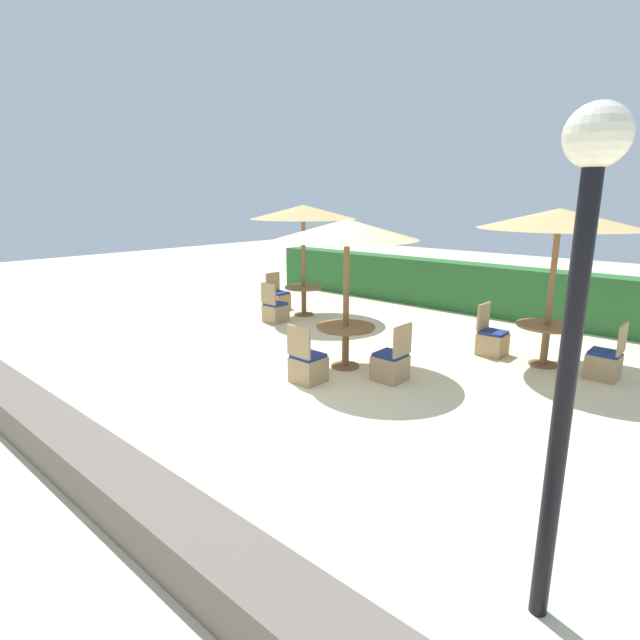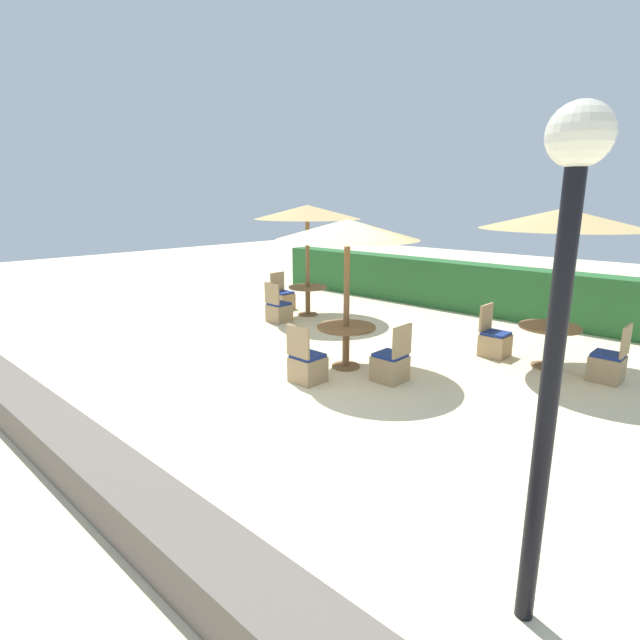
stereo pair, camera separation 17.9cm
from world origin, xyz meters
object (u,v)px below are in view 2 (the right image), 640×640
lamp_post (563,279)px  round_table_back_left (308,294)px  round_table_center (346,336)px  round_table_back_right (549,336)px  patio_chair_center_east (391,365)px  parasol_back_right (562,220)px  patio_chair_center_south (307,366)px  patio_chair_back_left_south (279,311)px  patio_chair_back_right_east (608,365)px  parasol_center (347,230)px  patio_chair_back_left_west (283,299)px  parasol_back_left (307,213)px

lamp_post → round_table_back_left: 9.38m
lamp_post → round_table_center: lamp_post is taller
round_table_center → round_table_back_right: (2.47, 2.35, -0.00)m
round_table_back_left → patio_chair_center_east: patio_chair_center_east is taller
round_table_back_right → parasol_back_right: bearing=0.0°
lamp_post → patio_chair_center_south: 5.21m
patio_chair_back_left_south → parasol_back_right: parasol_back_right is taller
patio_chair_center_east → patio_chair_back_right_east: bearing=-46.6°
lamp_post → patio_chair_back_left_south: size_ratio=3.57×
patio_chair_center_east → round_table_back_left: bearing=60.6°
patio_chair_back_left_south → patio_chair_center_south: size_ratio=1.00×
parasol_center → parasol_back_right: (2.47, 2.35, 0.17)m
lamp_post → patio_chair_back_right_east: (-0.85, 5.42, -2.09)m
round_table_back_right → round_table_center: bearing=-136.5°
patio_chair_back_left_south → parasol_center: parasol_center is taller
round_table_center → patio_chair_center_south: 0.99m
patio_chair_back_left_west → lamp_post: bearing=57.0°
round_table_center → patio_chair_back_right_east: size_ratio=1.06×
round_table_center → patio_chair_center_east: bearing=-1.4°
round_table_back_left → patio_chair_back_left_south: bearing=-90.6°
parasol_back_left → patio_chair_back_right_east: 6.94m
round_table_back_left → patio_chair_back_left_west: bearing=177.2°
parasol_back_left → round_table_back_left: (-0.00, 0.00, -1.93)m
patio_chair_back_right_east → round_table_back_right: bearing=87.8°
parasol_center → parasol_back_right: 3.41m
lamp_post → parasol_back_left: lamp_post is taller
lamp_post → round_table_back_right: 6.01m
parasol_back_left → parasol_back_right: size_ratio=1.00×
round_table_back_left → patio_chair_center_south: 4.56m
round_table_back_left → round_table_center: size_ratio=0.94×
parasol_back_left → patio_chair_back_left_west: (-0.96, 0.05, -2.19)m
round_table_back_left → round_table_back_right: 5.65m
patio_chair_center_east → parasol_back_right: parasol_back_right is taller
lamp_post → parasol_back_right: bearing=108.2°
patio_chair_center_east → patio_chair_back_right_east: (2.47, 2.33, 0.00)m
parasol_center → parasol_back_right: size_ratio=0.94×
round_table_back_left → parasol_center: bearing=-35.9°
patio_chair_back_left_west → round_table_back_right: patio_chair_back_left_west is taller
patio_chair_back_left_south → parasol_center: 4.02m
patio_chair_center_east → round_table_back_right: (1.53, 2.37, 0.29)m
patio_chair_back_left_west → round_table_center: bearing=60.4°
round_table_back_left → patio_chair_back_left_south: 0.99m
patio_chair_center_south → round_table_back_right: bearing=53.2°
parasol_back_right → round_table_back_left: bearing=-179.6°
patio_chair_back_left_west → patio_chair_center_south: 5.30m
parasol_center → patio_chair_center_south: bearing=-89.3°
parasol_back_left → round_table_center: parasol_back_left is taller
lamp_post → patio_chair_back_left_west: bearing=147.0°
patio_chair_center_east → round_table_center: bearing=88.6°
parasol_back_right → round_table_back_right: 1.91m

